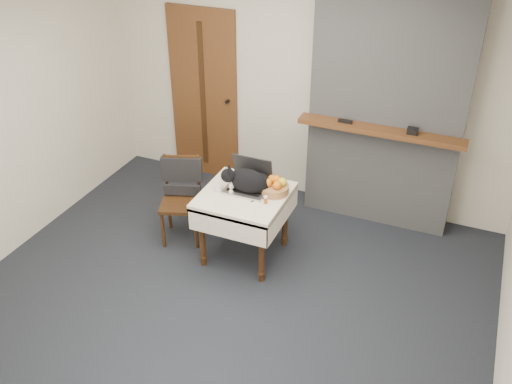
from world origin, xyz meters
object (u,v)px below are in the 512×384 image
pill_bottle (266,200)px  fruit_basket (275,187)px  side_table (244,204)px  cat (249,181)px  chair (181,187)px  cream_jar (219,188)px  door (204,96)px  laptop (249,181)px

pill_bottle → fruit_basket: bearing=88.4°
pill_bottle → side_table: bearing=162.4°
cat → pill_bottle: size_ratio=7.65×
fruit_basket → chair: chair is taller
cream_jar → pill_bottle: 0.48m
door → cream_jar: bearing=-58.2°
door → fruit_basket: size_ratio=7.46×
cat → cream_jar: size_ratio=7.45×
cream_jar → chair: bearing=163.5°
laptop → cat: size_ratio=0.70×
cream_jar → fruit_basket: fruit_basket is taller
side_table → chair: chair is taller
door → laptop: 1.66m
side_table → pill_bottle: (0.24, -0.08, 0.15)m
side_table → cat: 0.23m
side_table → laptop: (-0.00, 0.11, 0.19)m
laptop → side_table: bearing=-89.4°
side_table → door: bearing=129.4°
laptop → pill_bottle: (0.25, -0.19, -0.03)m
laptop → chair: 0.76m
door → side_table: bearing=-50.6°
side_table → laptop: 0.22m
side_table → cream_jar: size_ratio=10.44×
door → side_table: (1.09, -1.33, -0.41)m
cat → fruit_basket: cat is taller
pill_bottle → chair: (-0.97, 0.17, -0.18)m
cat → chair: 0.80m
cream_jar → chair: (-0.49, 0.14, -0.18)m
side_table → laptop: size_ratio=1.99×
side_table → cat: (0.03, 0.05, 0.23)m
laptop → cream_jar: 0.29m
cream_jar → pill_bottle: bearing=-3.3°
side_table → fruit_basket: 0.33m
chair → pill_bottle: bearing=-29.4°
cat → cream_jar: 0.29m
door → chair: bearing=-73.4°
fruit_basket → side_table: bearing=-153.0°
side_table → cat: cat is taller
side_table → pill_bottle: 0.30m
door → cat: door is taller
side_table → fruit_basket: (0.25, 0.13, 0.17)m
pill_bottle → fruit_basket: 0.21m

